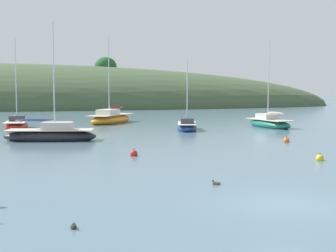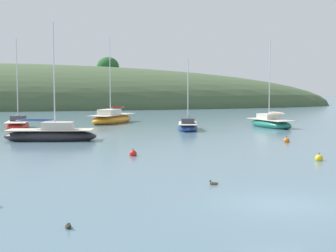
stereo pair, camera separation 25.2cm
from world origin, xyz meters
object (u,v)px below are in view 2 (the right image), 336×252
at_px(mooring_buoy_outer, 133,154).
at_px(duck_lone_right, 214,183).
at_px(sailboat_teal_outer, 188,126).
at_px(duck_trailing, 68,226).
at_px(sailboat_cream_ketch, 18,125).
at_px(sailboat_white_near, 51,135).
at_px(mooring_buoy_inner, 287,141).
at_px(mooring_buoy_channel, 319,158).
at_px(sailboat_grey_yawl, 270,123).
at_px(sailboat_blue_center, 112,119).

bearing_deg(mooring_buoy_outer, duck_lone_right, -76.92).
height_order(sailboat_teal_outer, duck_trailing, sailboat_teal_outer).
bearing_deg(sailboat_teal_outer, duck_trailing, -109.39).
relative_size(sailboat_cream_ketch, duck_trailing, 21.11).
distance_m(sailboat_cream_ketch, sailboat_white_near, 12.27).
distance_m(mooring_buoy_inner, mooring_buoy_channel, 9.28).
height_order(sailboat_cream_ketch, mooring_buoy_inner, sailboat_cream_ketch).
distance_m(sailboat_white_near, duck_trailing, 24.58).
bearing_deg(mooring_buoy_channel, sailboat_cream_ketch, 125.96).
bearing_deg(mooring_buoy_channel, duck_lone_right, -144.55).
bearing_deg(duck_lone_right, sailboat_grey_yawl, 63.01).
bearing_deg(sailboat_white_near, sailboat_teal_outer, 29.48).
relative_size(mooring_buoy_channel, mooring_buoy_outer, 1.00).
distance_m(sailboat_white_near, mooring_buoy_inner, 17.73).
bearing_deg(sailboat_teal_outer, sailboat_grey_yawl, 10.31).
bearing_deg(duck_trailing, sailboat_blue_center, 83.48).
bearing_deg(sailboat_white_near, mooring_buoy_inner, -15.29).
relative_size(sailboat_blue_center, duck_trailing, 23.18).
bearing_deg(sailboat_grey_yawl, sailboat_cream_ketch, 172.92).
height_order(sailboat_white_near, duck_lone_right, sailboat_white_near).
xyz_separation_m(mooring_buoy_inner, duck_lone_right, (-9.86, -14.47, -0.07)).
height_order(sailboat_grey_yawl, mooring_buoy_channel, sailboat_grey_yawl).
distance_m(sailboat_blue_center, mooring_buoy_inner, 25.02).
distance_m(duck_lone_right, duck_trailing, 8.04).
xyz_separation_m(mooring_buoy_outer, duck_lone_right, (2.18, -9.40, -0.07)).
bearing_deg(mooring_buoy_channel, sailboat_grey_yawl, 73.79).
relative_size(mooring_buoy_outer, duck_lone_right, 1.27).
height_order(sailboat_cream_ketch, mooring_buoy_channel, sailboat_cream_ketch).
distance_m(sailboat_blue_center, duck_trailing, 42.63).
distance_m(sailboat_teal_outer, sailboat_cream_ketch, 16.64).
bearing_deg(sailboat_teal_outer, mooring_buoy_channel, -83.10).
distance_m(sailboat_grey_yawl, mooring_buoy_channel, 23.26).
distance_m(mooring_buoy_inner, mooring_buoy_outer, 13.06).
relative_size(sailboat_teal_outer, mooring_buoy_outer, 12.76).
xyz_separation_m(duck_lone_right, duck_trailing, (-5.95, -5.40, 0.00)).
bearing_deg(sailboat_teal_outer, duck_lone_right, -101.15).
distance_m(sailboat_cream_ketch, sailboat_blue_center, 11.43).
relative_size(mooring_buoy_outer, duck_trailing, 1.27).
height_order(sailboat_grey_yawl, mooring_buoy_inner, sailboat_grey_yawl).
bearing_deg(sailboat_white_near, duck_lone_right, -69.29).
bearing_deg(sailboat_blue_center, sailboat_teal_outer, -59.90).
distance_m(sailboat_grey_yawl, mooring_buoy_inner, 14.00).
relative_size(sailboat_cream_ketch, duck_lone_right, 21.14).
bearing_deg(sailboat_cream_ketch, mooring_buoy_inner, -38.48).
distance_m(mooring_buoy_outer, duck_lone_right, 9.65).
xyz_separation_m(sailboat_teal_outer, mooring_buoy_outer, (-7.34, -16.75, -0.23)).
bearing_deg(sailboat_teal_outer, mooring_buoy_inner, -68.07).
relative_size(sailboat_teal_outer, duck_trailing, 16.17).
height_order(sailboat_white_near, mooring_buoy_channel, sailboat_white_near).
bearing_deg(sailboat_teal_outer, sailboat_cream_ketch, 163.46).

